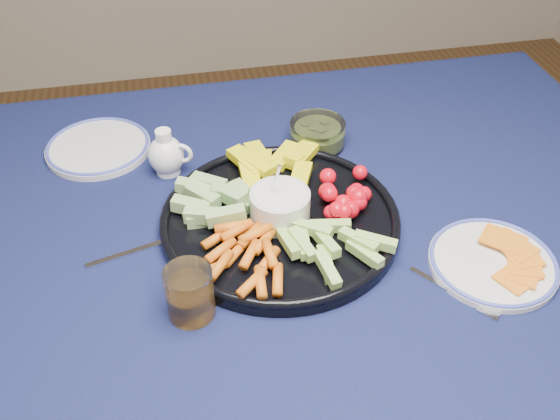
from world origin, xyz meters
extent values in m
cylinder|color=#4F331A|center=(0.72, 0.42, 0.35)|extent=(0.07, 0.07, 0.70)
cube|color=#4F331A|center=(0.00, 0.00, 0.72)|extent=(1.60, 1.00, 0.04)
cube|color=#0D1536|center=(0.00, 0.00, 0.74)|extent=(1.66, 1.06, 0.01)
cube|color=#0D1536|center=(0.00, 0.53, 0.60)|extent=(1.66, 0.01, 0.30)
cylinder|color=black|center=(0.11, 0.02, 0.75)|extent=(0.40, 0.40, 0.02)
torus|color=black|center=(0.11, 0.02, 0.77)|extent=(0.40, 0.40, 0.02)
cylinder|color=silver|center=(0.11, 0.02, 0.79)|extent=(0.10, 0.10, 0.05)
cylinder|color=white|center=(0.11, 0.02, 0.81)|extent=(0.09, 0.09, 0.01)
cylinder|color=white|center=(-0.06, 0.21, 0.75)|extent=(0.05, 0.05, 0.01)
ellipsoid|color=white|center=(-0.06, 0.21, 0.78)|extent=(0.07, 0.07, 0.08)
cylinder|color=white|center=(-0.06, 0.21, 0.82)|extent=(0.03, 0.03, 0.03)
torus|color=white|center=(-0.04, 0.20, 0.79)|extent=(0.04, 0.02, 0.04)
torus|color=#414DB7|center=(-0.06, 0.21, 0.81)|extent=(0.03, 0.03, 0.00)
cylinder|color=white|center=(0.23, 0.24, 0.77)|extent=(0.11, 0.11, 0.05)
cylinder|color=#4A601B|center=(0.23, 0.24, 0.76)|extent=(0.09, 0.09, 0.03)
cylinder|color=silver|center=(0.42, -0.14, 0.75)|extent=(0.20, 0.20, 0.01)
torus|color=#414DB7|center=(0.42, -0.14, 0.76)|extent=(0.20, 0.20, 0.01)
cylinder|color=white|center=(-0.05, -0.14, 0.79)|extent=(0.07, 0.07, 0.08)
cylinder|color=orange|center=(-0.05, -0.14, 0.77)|extent=(0.06, 0.06, 0.04)
cube|color=silver|center=(-0.14, 0.01, 0.75)|extent=(0.14, 0.05, 0.00)
cube|color=silver|center=(-0.06, 0.03, 0.75)|extent=(0.04, 0.03, 0.00)
cube|color=silver|center=(0.33, -0.17, 0.75)|extent=(0.08, 0.11, 0.00)
cube|color=silver|center=(0.37, -0.23, 0.75)|extent=(0.03, 0.04, 0.00)
cylinder|color=silver|center=(-0.19, 0.31, 0.75)|extent=(0.20, 0.20, 0.01)
torus|color=#414DB7|center=(-0.19, 0.31, 0.76)|extent=(0.20, 0.20, 0.01)
camera|label=1|loc=(-0.05, -0.75, 1.45)|focal=40.00mm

